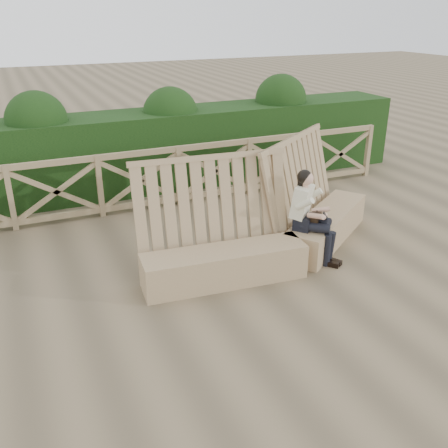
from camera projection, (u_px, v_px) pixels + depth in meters
name	position (u px, v px, depth m)	size (l,w,h in m)	color
ground	(219.00, 306.00, 6.11)	(60.00, 60.00, 0.00)	brown
bench	(276.00, 232.00, 7.16)	(4.12, 1.91, 1.60)	#987D57
woman	(309.00, 212.00, 6.99)	(0.67, 0.77, 1.33)	black
guardrail	(140.00, 181.00, 8.82)	(10.10, 0.09, 1.10)	olive
hedge	(123.00, 153.00, 9.75)	(12.00, 1.20, 1.50)	black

